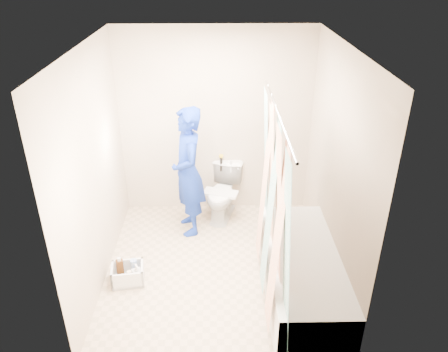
{
  "coord_description": "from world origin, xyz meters",
  "views": [
    {
      "loc": [
        0.01,
        -3.83,
        3.16
      ],
      "look_at": [
        0.09,
        0.41,
        0.93
      ],
      "focal_mm": 35.0,
      "sensor_mm": 36.0,
      "label": 1
    }
  ],
  "objects_px": {
    "toilet": "(223,193)",
    "plumber": "(188,172)",
    "bathtub": "(301,272)",
    "cleaning_caddy": "(129,274)"
  },
  "relations": [
    {
      "from": "toilet",
      "to": "plumber",
      "type": "height_order",
      "value": "plumber"
    },
    {
      "from": "bathtub",
      "to": "plumber",
      "type": "height_order",
      "value": "plumber"
    },
    {
      "from": "plumber",
      "to": "toilet",
      "type": "bearing_deg",
      "value": 110.74
    },
    {
      "from": "bathtub",
      "to": "plumber",
      "type": "bearing_deg",
      "value": 134.87
    },
    {
      "from": "cleaning_caddy",
      "to": "toilet",
      "type": "bearing_deg",
      "value": 43.61
    },
    {
      "from": "bathtub",
      "to": "toilet",
      "type": "height_order",
      "value": "toilet"
    },
    {
      "from": "toilet",
      "to": "plumber",
      "type": "distance_m",
      "value": 0.68
    },
    {
      "from": "plumber",
      "to": "cleaning_caddy",
      "type": "relative_size",
      "value": 4.41
    },
    {
      "from": "plumber",
      "to": "cleaning_caddy",
      "type": "bearing_deg",
      "value": -45.77
    },
    {
      "from": "bathtub",
      "to": "cleaning_caddy",
      "type": "xyz_separation_m",
      "value": [
        -1.78,
        0.21,
        -0.17
      ]
    }
  ]
}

